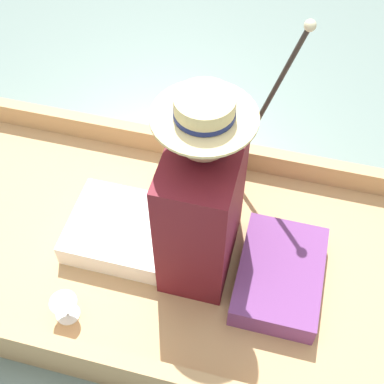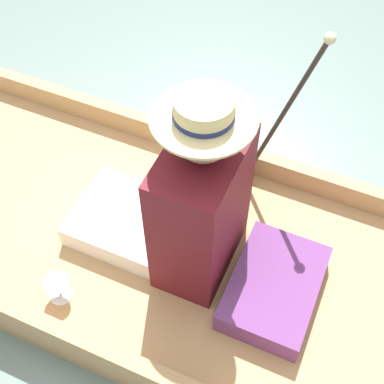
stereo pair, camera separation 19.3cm
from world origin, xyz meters
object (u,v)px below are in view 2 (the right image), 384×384
object	(u,v)px
seated_person	(186,205)
wine_glass	(58,286)
teddy_bear	(228,159)
walking_cane	(288,107)

from	to	relation	value
seated_person	wine_glass	size ratio (longest dim) A/B	8.14
teddy_bear	walking_cane	size ratio (longest dim) A/B	0.54
seated_person	teddy_bear	size ratio (longest dim) A/B	1.87
teddy_bear	wine_glass	xyz separation A→B (m)	(-0.76, 0.41, -0.14)
seated_person	walking_cane	xyz separation A→B (m)	(0.47, -0.22, 0.18)
seated_person	wine_glass	world-z (taller)	seated_person
seated_person	teddy_bear	distance (m)	0.39
seated_person	wine_glass	bearing A→B (deg)	140.88
seated_person	walking_cane	bearing A→B (deg)	-21.33
walking_cane	wine_glass	bearing A→B (deg)	145.16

